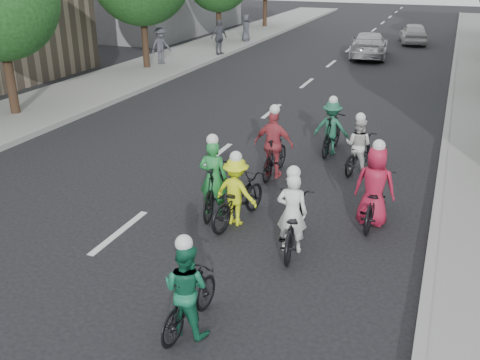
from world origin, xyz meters
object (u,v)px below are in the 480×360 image
Objects in this scene: spectator_0 at (161,46)px; cyclist_0 at (293,221)px; cyclist_2 at (237,196)px; cyclist_5 at (215,185)px; cyclist_1 at (188,294)px; follow_car_trail at (414,33)px; cyclist_6 at (358,150)px; cyclist_4 at (374,194)px; cyclist_3 at (274,150)px; spectator_2 at (246,28)px; spectator_1 at (219,37)px; cyclist_7 at (332,131)px; follow_car_lead at (369,45)px.

cyclist_0 is at bearing -119.27° from spectator_0.
cyclist_2 is 0.68m from cyclist_5.
cyclist_1 is 31.08m from follow_car_trail.
cyclist_1 is 0.81× the size of cyclist_2.
cyclist_4 is at bearing 116.08° from cyclist_6.
cyclist_3 is 2.28m from cyclist_6.
cyclist_5 is (-2.03, 0.90, 0.07)m from cyclist_0.
cyclist_4 is 25.37m from spectator_2.
cyclist_6 is 17.64m from spectator_1.
cyclist_0 is 1.05× the size of cyclist_3.
cyclist_7 is 1.15× the size of spectator_2.
spectator_2 is at bearing -66.02° from cyclist_1.
cyclist_2 reaches higher than follow_car_trail.
cyclist_3 reaches higher than cyclist_5.
cyclist_0 is 22.03m from follow_car_lead.
cyclist_3 is (-1.48, 3.39, 0.12)m from cyclist_0.
spectator_2 reaches higher than cyclist_7.
cyclist_2 is at bearing 93.41° from cyclist_3.
cyclist_3 is 1.02× the size of spectator_1.
cyclist_7 is at bearing -120.63° from spectator_1.
cyclist_2 is at bearing 75.18° from cyclist_6.
cyclist_7 is 22.49m from follow_car_trail.
cyclist_3 is at bearing -111.23° from cyclist_5.
cyclist_3 is 3.24m from cyclist_4.
spectator_1 is (-7.80, -2.98, 0.39)m from follow_car_lead.
spectator_2 is (-11.51, 22.61, 0.33)m from cyclist_4.
cyclist_0 is 19.14m from spectator_0.
cyclist_3 is 1.03× the size of cyclist_6.
follow_car_lead is at bearing 63.80° from follow_car_trail.
spectator_2 is at bearing 11.41° from follow_car_trail.
cyclist_0 is at bearing 89.30° from follow_car_lead.
cyclist_1 is at bearing 90.90° from cyclist_7.
cyclist_0 is 28.15m from follow_car_trail.
spectator_2 reaches higher than cyclist_2.
cyclist_1 is 0.88× the size of spectator_1.
cyclist_3 is 1.16× the size of spectator_2.
spectator_0 reaches higher than cyclist_3.
spectator_1 is at bearing 15.01° from follow_car_lead.
cyclist_2 reaches higher than cyclist_6.
spectator_2 is at bearing -59.77° from cyclist_7.
spectator_1 is 5.36m from spectator_2.
cyclist_5 is 1.03× the size of cyclist_7.
cyclist_3 is at bearing -30.47° from cyclist_4.
spectator_0 is (-10.03, 14.71, 0.45)m from cyclist_2.
cyclist_1 is at bearing 110.79° from cyclist_2.
spectator_2 is (-9.72, 18.64, 0.31)m from cyclist_7.
spectator_2 reaches higher than cyclist_0.
follow_car_lead is (-0.51, 18.55, -0.01)m from cyclist_3.
cyclist_2 is 2.88m from cyclist_4.
spectator_0 is at bearing -48.46° from cyclist_3.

